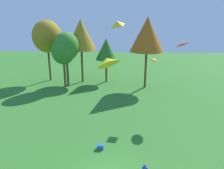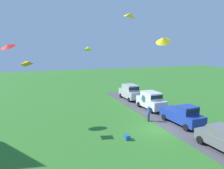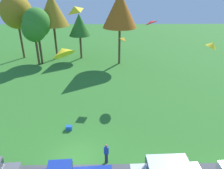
{
  "view_description": "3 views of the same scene",
  "coord_description": "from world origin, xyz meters",
  "views": [
    {
      "loc": [
        0.88,
        -12.95,
        11.24
      ],
      "look_at": [
        -0.18,
        5.93,
        5.38
      ],
      "focal_mm": 35.0,
      "sensor_mm": 36.0,
      "label": 1
    },
    {
      "loc": [
        -17.72,
        11.37,
        8.06
      ],
      "look_at": [
        0.84,
        4.56,
        4.65
      ],
      "focal_mm": 35.0,
      "sensor_mm": 36.0,
      "label": 2
    },
    {
      "loc": [
        2.64,
        -12.84,
        12.49
      ],
      "look_at": [
        2.94,
        5.76,
        3.72
      ],
      "focal_mm": 35.0,
      "sensor_mm": 36.0,
      "label": 3
    }
  ],
  "objects": [
    {
      "name": "kite_diamond_mid_center",
      "position": [
        0.29,
        3.04,
        10.79
      ],
      "size": [
        1.37,
        1.36,
        0.63
      ],
      "primitive_type": "pyramid",
      "rotation": [
        0.29,
        0.0,
        5.31
      ],
      "color": "yellow"
    },
    {
      "name": "kite_delta_trailing_tail",
      "position": [
        11.0,
        4.29,
        7.89
      ],
      "size": [
        1.11,
        1.03,
        0.76
      ],
      "primitive_type": "cone",
      "rotation": [
        0.4,
        0.0,
        1.47
      ],
      "color": "yellow"
    },
    {
      "name": "person_beside_suv",
      "position": [
        2.42,
        -0.29,
        0.88
      ],
      "size": [
        0.36,
        0.24,
        1.71
      ],
      "color": "#2D334C",
      "rests_on": "ground"
    },
    {
      "name": "kite_delta_over_trees",
      "position": [
        7.68,
        13.62,
        8.18
      ],
      "size": [
        2.12,
        2.12,
        0.87
      ],
      "primitive_type": "cone",
      "rotation": [
        0.43,
        0.0,
        3.98
      ],
      "color": "red"
    },
    {
      "name": "ground_plane",
      "position": [
        0.0,
        0.0,
        0.0
      ],
      "size": [
        120.0,
        120.0,
        0.0
      ],
      "primitive_type": "plane",
      "color": "#337528"
    },
    {
      "name": "kite_delta_low_drifter",
      "position": [
        -0.11,
        -0.11,
        8.71
      ],
      "size": [
        1.95,
        1.95,
        1.08
      ],
      "primitive_type": "cone",
      "rotation": [
        0.55,
        0.0,
        3.89
      ],
      "color": "yellow"
    },
    {
      "name": "tree_far_right",
      "position": [
        -8.66,
        22.49,
        6.62
      ],
      "size": [
        4.26,
        4.26,
        8.99
      ],
      "color": "brown",
      "rests_on": "ground"
    },
    {
      "name": "kite_diamond_high_right",
      "position": [
        4.4,
        11.88,
        6.59
      ],
      "size": [
        1.17,
        1.24,
        0.66
      ],
      "primitive_type": "pyramid",
      "rotation": [
        0.51,
        0.0,
        2.05
      ],
      "color": "orange"
    },
    {
      "name": "cooler_box",
      "position": [
        -1.09,
        3.85,
        0.2
      ],
      "size": [
        0.56,
        0.4,
        0.4
      ],
      "primitive_type": "cube",
      "color": "blue",
      "rests_on": "ground"
    },
    {
      "name": "tree_left_of_center",
      "position": [
        -8.99,
        21.84,
        5.86
      ],
      "size": [
        3.78,
        3.78,
        7.97
      ],
      "color": "brown",
      "rests_on": "ground"
    },
    {
      "name": "tree_lone_near",
      "position": [
        -6.59,
        24.88,
        8.34
      ],
      "size": [
        5.19,
        5.19,
        10.96
      ],
      "color": "brown",
      "rests_on": "ground"
    },
    {
      "name": "tree_far_left",
      "position": [
        -12.73,
        25.44,
        7.95
      ],
      "size": [
        5.11,
        5.11,
        10.79
      ],
      "color": "brown",
      "rests_on": "ground"
    },
    {
      "name": "tree_right_of_center",
      "position": [
        4.41,
        22.1,
        8.63
      ],
      "size": [
        5.37,
        5.37,
        11.34
      ],
      "color": "brown",
      "rests_on": "ground"
    },
    {
      "name": "tree_center_back",
      "position": [
        -2.29,
        25.05,
        5.87
      ],
      "size": [
        3.67,
        3.67,
        7.75
      ],
      "color": "brown",
      "rests_on": "ground"
    }
  ]
}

